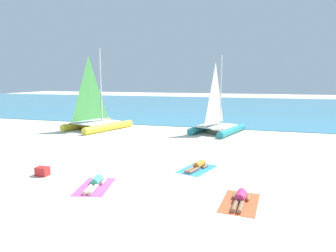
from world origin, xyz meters
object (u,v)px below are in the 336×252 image
(sunbather_left, at_px, (95,183))
(towel_right, at_px, (240,203))
(towel_left, at_px, (95,187))
(cooler_box, at_px, (42,171))
(towel_middle, at_px, (197,169))
(sunbather_right, at_px, (240,198))
(sunbather_middle, at_px, (198,166))
(sailboat_yellow, at_px, (96,117))
(sailboat_teal, at_px, (217,121))

(sunbather_left, height_order, towel_right, sunbather_left)
(towel_left, relative_size, cooler_box, 3.80)
(towel_middle, relative_size, cooler_box, 3.80)
(towel_left, bearing_deg, towel_right, 0.44)
(towel_middle, relative_size, sunbather_right, 1.21)
(towel_middle, height_order, cooler_box, cooler_box)
(towel_left, distance_m, sunbather_right, 5.16)
(sunbather_middle, height_order, cooler_box, cooler_box)
(sailboat_yellow, bearing_deg, sailboat_teal, 25.62)
(towel_middle, bearing_deg, towel_right, -57.66)
(towel_right, bearing_deg, sailboat_yellow, 136.05)
(sunbather_left, bearing_deg, towel_right, -11.76)
(sunbather_middle, relative_size, cooler_box, 3.08)
(sunbather_left, relative_size, towel_middle, 0.82)
(sunbather_right, bearing_deg, towel_middle, 127.82)
(sailboat_yellow, relative_size, cooler_box, 12.43)
(sunbather_left, bearing_deg, sailboat_teal, 65.07)
(cooler_box, bearing_deg, towel_left, -10.87)
(sailboat_teal, relative_size, towel_middle, 2.95)
(sailboat_teal, relative_size, sunbather_middle, 3.64)
(towel_middle, bearing_deg, cooler_box, -155.86)
(sailboat_yellow, xyz_separation_m, towel_middle, (9.50, -7.95, -0.92))
(towel_left, relative_size, towel_middle, 1.00)
(sailboat_yellow, distance_m, sunbather_middle, 12.39)
(sailboat_teal, bearing_deg, cooler_box, -98.45)
(towel_left, bearing_deg, cooler_box, 169.13)
(sunbather_middle, xyz_separation_m, towel_right, (1.95, -3.18, -0.13))
(sailboat_yellow, distance_m, cooler_box, 11.21)
(towel_middle, bearing_deg, sunbather_middle, 72.04)
(towel_left, relative_size, sunbather_right, 1.21)
(sailboat_teal, distance_m, sailboat_yellow, 9.29)
(sunbather_middle, bearing_deg, cooler_box, -137.46)
(cooler_box, bearing_deg, sunbather_middle, 24.58)
(sunbather_middle, bearing_deg, towel_left, -116.94)
(towel_middle, bearing_deg, towel_left, -135.28)
(sailboat_teal, relative_size, towel_left, 2.95)
(sunbather_left, distance_m, cooler_box, 2.72)
(sunbather_left, height_order, sunbather_middle, same)
(cooler_box, bearing_deg, towel_right, -3.48)
(sailboat_yellow, height_order, sunbather_middle, sailboat_yellow)
(sailboat_yellow, height_order, cooler_box, sailboat_yellow)
(sailboat_teal, distance_m, sunbather_right, 12.36)
(towel_right, distance_m, cooler_box, 7.86)
(sunbather_right, height_order, cooler_box, cooler_box)
(sunbather_left, distance_m, towel_right, 5.17)
(sunbather_middle, bearing_deg, sunbather_right, -39.87)
(sailboat_teal, height_order, sailboat_yellow, sailboat_yellow)
(sailboat_teal, xyz_separation_m, sunbather_right, (2.26, -12.13, -0.70))
(sailboat_yellow, distance_m, sunbather_left, 12.74)
(sailboat_yellow, xyz_separation_m, sunbather_right, (11.48, -10.99, -0.79))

